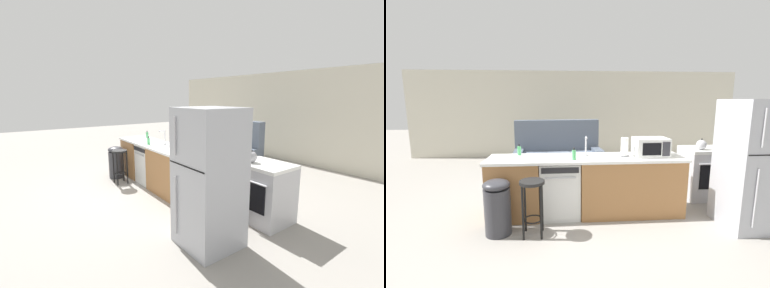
{
  "view_description": "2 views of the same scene",
  "coord_description": "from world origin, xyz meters",
  "views": [
    {
      "loc": [
        4.69,
        -2.53,
        1.88
      ],
      "look_at": [
        0.73,
        0.37,
        0.97
      ],
      "focal_mm": 24.0,
      "sensor_mm": 36.0,
      "label": 1
    },
    {
      "loc": [
        -0.26,
        -3.74,
        1.75
      ],
      "look_at": [
        0.08,
        0.74,
        0.97
      ],
      "focal_mm": 24.0,
      "sensor_mm": 36.0,
      "label": 2
    }
  ],
  "objects": [
    {
      "name": "ground_plane",
      "position": [
        0.0,
        0.0,
        0.0
      ],
      "size": [
        24.0,
        24.0,
        0.0
      ],
      "primitive_type": "plane",
      "color": "gray"
    },
    {
      "name": "trash_bin",
      "position": [
        -1.07,
        -0.52,
        0.38
      ],
      "size": [
        0.35,
        0.35,
        0.74
      ],
      "color": "#333338",
      "rests_on": "ground_plane"
    },
    {
      "name": "sink_faucet",
      "position": [
        0.15,
        0.09,
        1.03
      ],
      "size": [
        0.07,
        0.18,
        0.3
      ],
      "color": "silver",
      "rests_on": "kitchen_counter"
    },
    {
      "name": "bar_stool",
      "position": [
        -0.61,
        -0.6,
        0.54
      ],
      "size": [
        0.32,
        0.32,
        0.74
      ],
      "color": "black",
      "rests_on": "ground_plane"
    },
    {
      "name": "couch",
      "position": [
        -0.28,
        2.23,
        0.39
      ],
      "size": [
        2.06,
        1.04,
        1.27
      ],
      "color": "#515B6B",
      "rests_on": "ground_plane"
    },
    {
      "name": "kitchen_counter",
      "position": [
        0.24,
        0.0,
        0.42
      ],
      "size": [
        2.94,
        0.66,
        0.9
      ],
      "color": "#9E6B3D",
      "rests_on": "ground_plane"
    },
    {
      "name": "microwave",
      "position": [
        1.13,
        -0.0,
        1.04
      ],
      "size": [
        0.5,
        0.37,
        0.28
      ],
      "color": "white",
      "rests_on": "kitchen_counter"
    },
    {
      "name": "paper_towel_roll",
      "position": [
        0.73,
        0.01,
        1.04
      ],
      "size": [
        0.14,
        0.14,
        0.28
      ],
      "color": "#4C4C51",
      "rests_on": "kitchen_counter"
    },
    {
      "name": "stove_range",
      "position": [
        2.35,
        0.55,
        0.45
      ],
      "size": [
        0.76,
        0.68,
        0.9
      ],
      "color": "#B7B7BC",
      "rests_on": "ground_plane"
    },
    {
      "name": "soap_bottle",
      "position": [
        -0.05,
        -0.17,
        0.97
      ],
      "size": [
        0.06,
        0.06,
        0.18
      ],
      "color": "#4CB266",
      "rests_on": "kitchen_counter"
    },
    {
      "name": "dishwasher",
      "position": [
        -0.25,
        -0.0,
        0.42
      ],
      "size": [
        0.58,
        0.61,
        0.84
      ],
      "color": "silver",
      "rests_on": "ground_plane"
    },
    {
      "name": "refrigerator",
      "position": [
        2.35,
        -0.55,
        0.88
      ],
      "size": [
        0.72,
        0.73,
        1.76
      ],
      "color": "#A8AAB2",
      "rests_on": "ground_plane"
    },
    {
      "name": "kettle",
      "position": [
        2.18,
        0.42,
        0.99
      ],
      "size": [
        0.21,
        0.17,
        0.19
      ],
      "color": "#B2B2B7",
      "rests_on": "stove_range"
    },
    {
      "name": "wall_back",
      "position": [
        0.3,
        4.2,
        1.3
      ],
      "size": [
        10.0,
        0.06,
        2.6
      ],
      "color": "beige",
      "rests_on": "ground_plane"
    },
    {
      "name": "dish_soap_bottle",
      "position": [
        -0.87,
        0.2,
        0.97
      ],
      "size": [
        0.06,
        0.06,
        0.18
      ],
      "color": "#4CB266",
      "rests_on": "kitchen_counter"
    }
  ]
}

